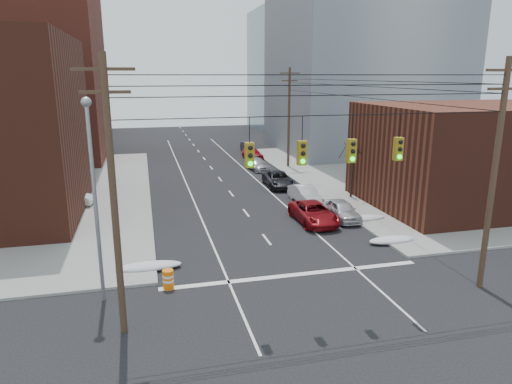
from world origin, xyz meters
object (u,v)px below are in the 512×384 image
parked_car_b (305,194)px  parked_car_e (253,153)px  lot_car_c (23,201)px  parked_car_c (278,179)px  construction_barrel (168,279)px  parked_car_d (257,164)px  parked_car_a (342,210)px  lot_car_b (61,178)px  red_pickup (314,213)px  parked_car_f (247,147)px  lot_car_a (67,198)px  lot_car_d (48,180)px

parked_car_b → parked_car_e: bearing=84.6°
lot_car_c → parked_car_c: bearing=-91.6°
parked_car_b → construction_barrel: 17.70m
parked_car_c → parked_car_d: 8.15m
parked_car_a → lot_car_b: lot_car_b is taller
construction_barrel → parked_car_b: bearing=48.0°
parked_car_c → construction_barrel: parked_car_c is taller
parked_car_e → lot_car_b: bearing=-161.5°
red_pickup → parked_car_f: red_pickup is taller
parked_car_c → parked_car_d: (0.00, 8.15, -0.07)m
red_pickup → construction_barrel: red_pickup is taller
lot_car_b → construction_barrel: size_ratio=5.53×
lot_car_c → parked_car_d: bearing=-72.1°
lot_car_b → construction_barrel: (8.45, -23.50, -0.40)m
lot_car_b → parked_car_d: bearing=-55.8°
red_pickup → parked_car_a: bearing=4.6°
parked_car_b → lot_car_c: bearing=169.5°
parked_car_a → construction_barrel: (-12.90, -8.27, -0.20)m
red_pickup → lot_car_a: (-17.53, 8.18, 0.07)m
parked_car_f → parked_car_c: bearing=-91.6°
parked_car_a → lot_car_a: lot_car_a is taller
parked_car_f → construction_barrel: size_ratio=4.20×
lot_car_d → parked_car_c: bearing=-99.4°
parked_car_b → parked_car_f: bearing=83.6°
parked_car_c → parked_car_d: bearing=93.2°
red_pickup → lot_car_c: 21.93m
parked_car_d → parked_car_f: parked_car_f is taller
parked_car_e → lot_car_a: 25.95m
parked_car_c → lot_car_b: (-19.75, 4.53, 0.19)m
red_pickup → lot_car_c: size_ratio=1.01×
parked_car_a → parked_car_d: 18.93m
parked_car_d → construction_barrel: parked_car_d is taller
lot_car_d → construction_barrel: 25.51m
parked_car_a → parked_car_f: (0.00, 30.86, -0.03)m
parked_car_e → lot_car_c: (-22.27, -18.06, 0.17)m
parked_car_c → lot_car_a: bearing=-168.2°
lot_car_b → parked_car_b: bearing=-93.2°
parked_car_a → lot_car_b: 26.23m
red_pickup → parked_car_b: (1.20, 5.09, -0.02)m
parked_car_e → parked_car_f: size_ratio=1.04×
parked_car_c → parked_car_f: bearing=88.7°
parked_car_f → lot_car_c: bearing=-131.3°
parked_car_f → lot_car_a: 30.25m
lot_car_d → construction_barrel: (9.62, -23.63, -0.27)m
parked_car_c → lot_car_d: bearing=170.7°
parked_car_e → lot_car_c: bearing=-148.5°
parked_car_a → parked_car_d: bearing=94.8°
parked_car_a → red_pickup: bearing=-174.9°
lot_car_d → parked_car_a: bearing=-121.2°
parked_car_b → lot_car_a: size_ratio=1.09×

